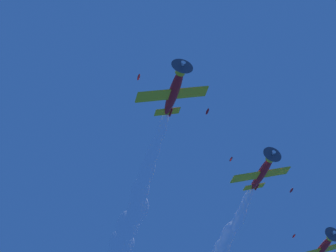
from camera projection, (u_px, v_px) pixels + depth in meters
airplane_lead at (174, 90)px, 69.70m from camera, size 8.57×8.87×4.25m
airplane_left_wingman at (263, 171)px, 81.18m from camera, size 8.56×8.92×4.17m
airplane_right_wingman at (323, 248)px, 90.94m from camera, size 8.57×8.85×4.31m
smoke_trail_lead at (132, 214)px, 86.70m from camera, size 31.89×5.21×4.63m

